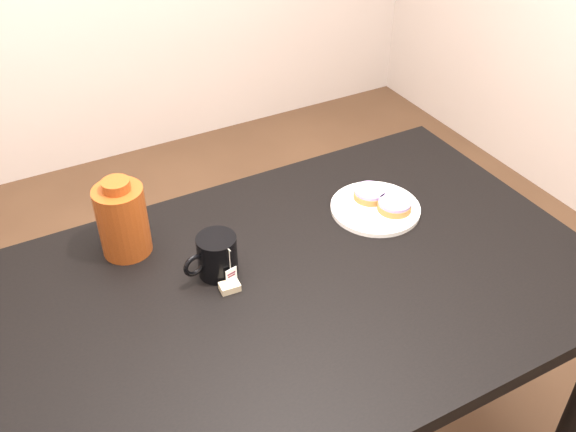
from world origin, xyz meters
The scene contains 7 objects.
table centered at (0.00, 0.00, 0.67)m, with size 1.40×0.90×0.75m.
plate centered at (0.30, 0.14, 0.76)m, with size 0.24×0.24×0.02m.
bagel_back centered at (0.31, 0.18, 0.78)m, with size 0.11×0.11×0.03m.
bagel_front centered at (0.34, 0.11, 0.78)m, with size 0.11×0.11×0.03m.
mug centered at (-0.16, 0.11, 0.80)m, with size 0.15×0.11×0.10m.
teabag_pouch centered at (-0.16, 0.05, 0.76)m, with size 0.04×0.03×0.02m, color #C6B793.
bagel_package centered at (-0.32, 0.30, 0.84)m, with size 0.15×0.15×0.20m.
Camera 1 is at (-0.55, -0.95, 1.76)m, focal length 40.00 mm.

